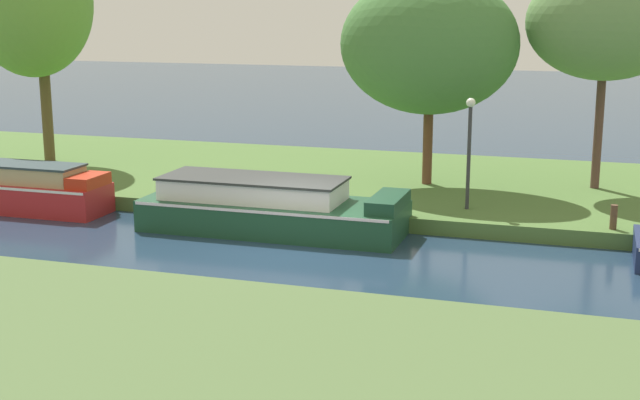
{
  "coord_description": "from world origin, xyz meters",
  "views": [
    {
      "loc": [
        6.62,
        -19.18,
        5.68
      ],
      "look_at": [
        0.13,
        1.2,
        0.9
      ],
      "focal_mm": 49.3,
      "sensor_mm": 36.0,
      "label": 1
    }
  ],
  "objects_px": {
    "willow_tree_right": "(606,22)",
    "mooring_post_near": "(614,217)",
    "willow_tree_left": "(31,3)",
    "mooring_post_far": "(315,198)",
    "willow_tree_centre": "(428,45)",
    "red_narrowboat": "(31,190)",
    "lamp_post": "(469,140)",
    "forest_barge": "(271,208)"
  },
  "relations": [
    {
      "from": "willow_tree_right",
      "to": "mooring_post_near",
      "type": "relative_size",
      "value": 10.81
    },
    {
      "from": "mooring_post_near",
      "to": "willow_tree_right",
      "type": "bearing_deg",
      "value": 96.11
    },
    {
      "from": "willow_tree_left",
      "to": "mooring_post_far",
      "type": "bearing_deg",
      "value": -18.28
    },
    {
      "from": "mooring_post_near",
      "to": "mooring_post_far",
      "type": "height_order",
      "value": "mooring_post_near"
    },
    {
      "from": "willow_tree_centre",
      "to": "willow_tree_left",
      "type": "bearing_deg",
      "value": -179.42
    },
    {
      "from": "red_narrowboat",
      "to": "willow_tree_centre",
      "type": "height_order",
      "value": "willow_tree_centre"
    },
    {
      "from": "lamp_post",
      "to": "mooring_post_near",
      "type": "bearing_deg",
      "value": -16.38
    },
    {
      "from": "willow_tree_centre",
      "to": "mooring_post_near",
      "type": "xyz_separation_m",
      "value": [
        5.31,
        -3.75,
        -3.85
      ]
    },
    {
      "from": "willow_tree_left",
      "to": "mooring_post_far",
      "type": "xyz_separation_m",
      "value": [
        10.95,
        -3.62,
        -5.07
      ]
    },
    {
      "from": "willow_tree_right",
      "to": "mooring_post_far",
      "type": "distance_m",
      "value": 9.51
    },
    {
      "from": "red_narrowboat",
      "to": "willow_tree_right",
      "type": "bearing_deg",
      "value": 20.74
    },
    {
      "from": "red_narrowboat",
      "to": "willow_tree_left",
      "type": "bearing_deg",
      "value": 121.85
    },
    {
      "from": "willow_tree_centre",
      "to": "lamp_post",
      "type": "bearing_deg",
      "value": -58.35
    },
    {
      "from": "forest_barge",
      "to": "willow_tree_left",
      "type": "relative_size",
      "value": 0.86
    },
    {
      "from": "forest_barge",
      "to": "red_narrowboat",
      "type": "height_order",
      "value": "forest_barge"
    },
    {
      "from": "willow_tree_left",
      "to": "mooring_post_far",
      "type": "relative_size",
      "value": 15.56
    },
    {
      "from": "willow_tree_left",
      "to": "willow_tree_centre",
      "type": "height_order",
      "value": "willow_tree_left"
    },
    {
      "from": "lamp_post",
      "to": "red_narrowboat",
      "type": "bearing_deg",
      "value": -169.09
    },
    {
      "from": "willow_tree_right",
      "to": "mooring_post_far",
      "type": "bearing_deg",
      "value": -147.59
    },
    {
      "from": "forest_barge",
      "to": "willow_tree_centre",
      "type": "bearing_deg",
      "value": 58.75
    },
    {
      "from": "mooring_post_far",
      "to": "red_narrowboat",
      "type": "bearing_deg",
      "value": -171.38
    },
    {
      "from": "forest_barge",
      "to": "willow_tree_centre",
      "type": "relative_size",
      "value": 1.09
    },
    {
      "from": "red_narrowboat",
      "to": "willow_tree_right",
      "type": "height_order",
      "value": "willow_tree_right"
    },
    {
      "from": "lamp_post",
      "to": "willow_tree_left",
      "type": "bearing_deg",
      "value": 170.27
    },
    {
      "from": "willow_tree_centre",
      "to": "willow_tree_right",
      "type": "distance_m",
      "value": 4.93
    },
    {
      "from": "willow_tree_centre",
      "to": "mooring_post_far",
      "type": "bearing_deg",
      "value": -120.66
    },
    {
      "from": "willow_tree_left",
      "to": "lamp_post",
      "type": "xyz_separation_m",
      "value": [
        14.82,
        -2.54,
        -3.48
      ]
    },
    {
      "from": "forest_barge",
      "to": "mooring_post_far",
      "type": "xyz_separation_m",
      "value": [
        0.79,
        1.21,
        0.04
      ]
    },
    {
      "from": "lamp_post",
      "to": "mooring_post_near",
      "type": "relative_size",
      "value": 4.91
    },
    {
      "from": "mooring_post_near",
      "to": "mooring_post_far",
      "type": "distance_m",
      "value": 7.53
    },
    {
      "from": "willow_tree_left",
      "to": "willow_tree_centre",
      "type": "distance_m",
      "value": 13.23
    },
    {
      "from": "mooring_post_far",
      "to": "willow_tree_centre",
      "type": "bearing_deg",
      "value": 59.34
    },
    {
      "from": "lamp_post",
      "to": "mooring_post_near",
      "type": "xyz_separation_m",
      "value": [
        3.66,
        -1.07,
        -1.54
      ]
    },
    {
      "from": "willow_tree_left",
      "to": "willow_tree_centre",
      "type": "bearing_deg",
      "value": 0.58
    },
    {
      "from": "forest_barge",
      "to": "willow_tree_right",
      "type": "xyz_separation_m",
      "value": [
        7.84,
        5.68,
        4.58
      ]
    },
    {
      "from": "willow_tree_right",
      "to": "lamp_post",
      "type": "height_order",
      "value": "willow_tree_right"
    },
    {
      "from": "willow_tree_left",
      "to": "forest_barge",
      "type": "bearing_deg",
      "value": -25.39
    },
    {
      "from": "lamp_post",
      "to": "willow_tree_centre",
      "type": "bearing_deg",
      "value": 121.65
    },
    {
      "from": "forest_barge",
      "to": "willow_tree_centre",
      "type": "height_order",
      "value": "willow_tree_centre"
    },
    {
      "from": "lamp_post",
      "to": "mooring_post_far",
      "type": "xyz_separation_m",
      "value": [
        -3.87,
        -1.07,
        -1.59
      ]
    },
    {
      "from": "red_narrowboat",
      "to": "lamp_post",
      "type": "distance_m",
      "value": 12.15
    },
    {
      "from": "willow_tree_centre",
      "to": "mooring_post_far",
      "type": "distance_m",
      "value": 5.85
    }
  ]
}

